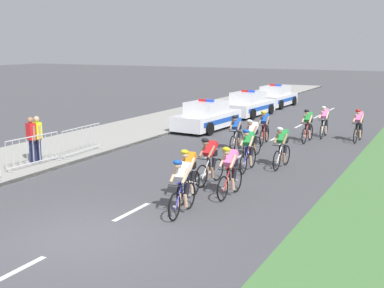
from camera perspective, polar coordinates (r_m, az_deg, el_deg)
ground_plane at (r=11.84m, az=-12.41°, el=-10.37°), size 160.00×160.00×0.00m
sidewalk_slab at (r=26.87m, az=-4.91°, el=2.15°), size 4.36×60.00×0.12m
kerb_edge at (r=25.82m, az=-0.97°, el=1.83°), size 0.16×60.00×0.13m
lane_markings_centre at (r=21.98m, az=7.99°, el=-0.13°), size 0.14×29.60×0.01m
cyclist_lead at (r=12.76m, az=-1.17°, el=-4.77°), size 0.45×1.72×1.56m
cyclist_second at (r=13.94m, az=-0.42°, el=-3.38°), size 0.45×1.72×1.56m
cyclist_third at (r=14.31m, az=4.37°, el=-3.03°), size 0.42×1.72×1.56m
cyclist_fourth at (r=15.55m, az=2.02°, el=-1.83°), size 0.44×1.72×1.56m
cyclist_fifth at (r=17.29m, az=6.46°, el=-0.56°), size 0.43×1.72×1.56m
cyclist_sixth at (r=17.89m, az=10.28°, el=-0.27°), size 0.42×1.72×1.56m
cyclist_seventh at (r=19.46m, az=6.93°, el=0.77°), size 0.43×1.72×1.56m
cyclist_eighth at (r=20.53m, az=5.12°, el=1.36°), size 0.44×1.72×1.56m
cyclist_ninth at (r=22.07m, az=8.33°, el=1.98°), size 0.45×1.72×1.56m
cyclist_tenth at (r=22.90m, az=13.15°, el=2.14°), size 0.42×1.72×1.56m
cyclist_eleventh at (r=23.60m, az=18.57°, el=2.11°), size 0.43×1.72×1.56m
cyclist_twelfth at (r=24.29m, az=14.94°, el=2.56°), size 0.42×1.72×1.56m
police_car_nearest at (r=25.63m, az=1.75°, el=3.14°), size 2.23×4.51×1.59m
police_car_second at (r=30.94m, az=6.50°, el=4.49°), size 2.22×4.51×1.59m
police_car_third at (r=35.88m, az=9.58°, el=5.34°), size 2.15×4.47×1.59m
crowd_barrier_middle at (r=18.34m, az=-17.75°, el=-0.80°), size 0.64×2.32×1.07m
crowd_barrier_rear at (r=19.90m, az=-12.53°, el=0.40°), size 0.59×2.32×1.07m
spectator_closest at (r=18.93m, az=-17.34°, el=0.94°), size 0.52×0.32×1.68m
spectator_middle at (r=18.76m, az=-17.97°, el=0.82°), size 0.52×0.31×1.68m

